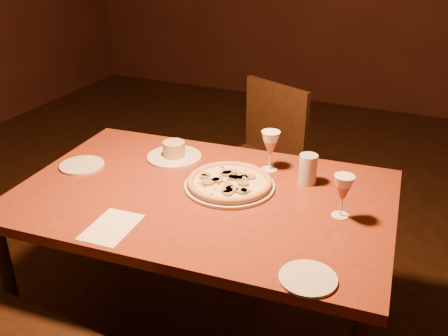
% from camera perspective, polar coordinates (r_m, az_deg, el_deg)
% --- Properties ---
extents(floor, '(7.00, 7.00, 0.00)m').
position_cam_1_polar(floor, '(2.55, -1.98, -16.92)').
color(floor, black).
rests_on(floor, ground).
extents(dining_table, '(1.53, 1.04, 0.79)m').
position_cam_1_polar(dining_table, '(2.01, -2.37, -4.55)').
color(dining_table, maroon).
rests_on(dining_table, floor).
extents(chair_far, '(0.60, 0.60, 0.94)m').
position_cam_1_polar(chair_far, '(2.89, 3.95, 1.25)').
color(chair_far, black).
rests_on(chair_far, floor).
extents(pizza_plate, '(0.37, 0.37, 0.04)m').
position_cam_1_polar(pizza_plate, '(2.01, 0.64, -1.67)').
color(pizza_plate, silver).
rests_on(pizza_plate, dining_table).
extents(ramekin_saucer, '(0.25, 0.25, 0.08)m').
position_cam_1_polar(ramekin_saucer, '(2.27, -5.72, 1.74)').
color(ramekin_saucer, silver).
rests_on(ramekin_saucer, dining_table).
extents(wine_glass_far, '(0.08, 0.08, 0.18)m').
position_cam_1_polar(wine_glass_far, '(2.13, 5.29, 1.94)').
color(wine_glass_far, '#AE5D48').
rests_on(wine_glass_far, dining_table).
extents(wine_glass_right, '(0.07, 0.07, 0.16)m').
position_cam_1_polar(wine_glass_right, '(1.83, 13.37, -3.16)').
color(wine_glass_right, '#AE5D48').
rests_on(wine_glass_right, dining_table).
extents(water_tumbler, '(0.07, 0.07, 0.12)m').
position_cam_1_polar(water_tumbler, '(2.05, 9.56, -0.13)').
color(water_tumbler, '#AEB6BE').
rests_on(water_tumbler, dining_table).
extents(side_plate_left, '(0.19, 0.19, 0.01)m').
position_cam_1_polar(side_plate_left, '(2.27, -15.92, 0.31)').
color(side_plate_left, silver).
rests_on(side_plate_left, dining_table).
extents(side_plate_near, '(0.18, 0.18, 0.01)m').
position_cam_1_polar(side_plate_near, '(1.55, 9.58, -12.33)').
color(side_plate_near, silver).
rests_on(side_plate_near, dining_table).
extents(menu_card, '(0.16, 0.23, 0.00)m').
position_cam_1_polar(menu_card, '(1.80, -12.74, -6.59)').
color(menu_card, white).
rests_on(menu_card, dining_table).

